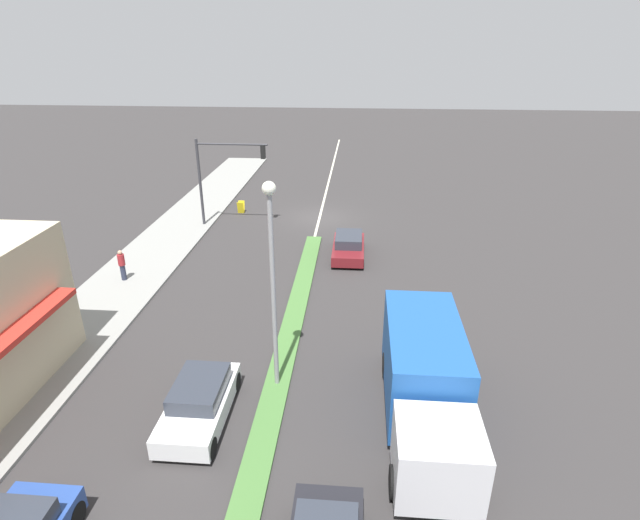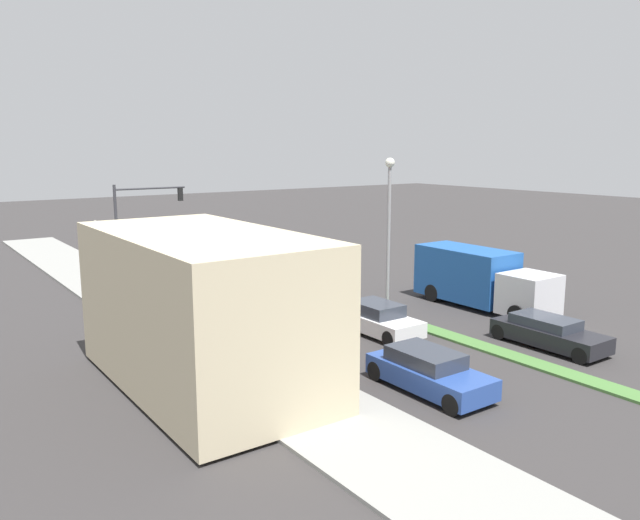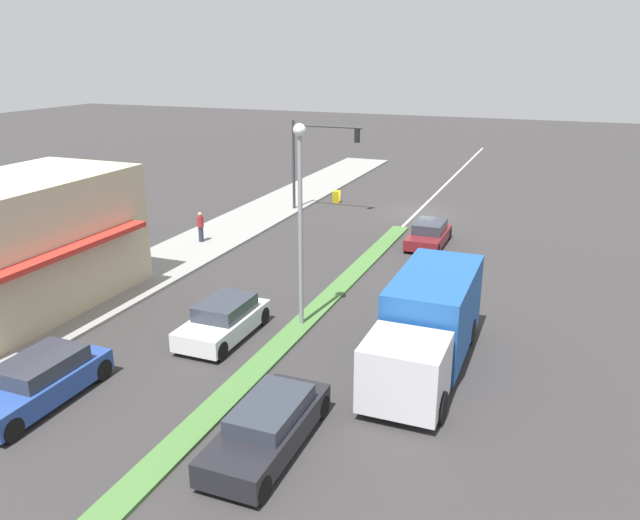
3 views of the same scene
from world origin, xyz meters
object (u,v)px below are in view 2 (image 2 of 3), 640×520
object	(u,v)px
delivery_truck	(480,278)
coupe_blue	(429,372)
traffic_signal_main	(139,213)
street_lamp	(389,217)
sedan_maroon	(291,262)
sedan_dark	(549,333)
van_white	(378,319)
pedestrian	(143,292)
warning_aframe_sign	(133,261)

from	to	relation	value
delivery_truck	coupe_blue	size ratio (longest dim) A/B	1.71
traffic_signal_main	delivery_truck	distance (m)	20.95
street_lamp	delivery_truck	size ratio (longest dim) A/B	0.98
traffic_signal_main	sedan_maroon	xyz separation A→B (m)	(-8.32, 4.40, -3.31)
street_lamp	sedan_maroon	size ratio (longest dim) A/B	1.86
traffic_signal_main	coupe_blue	xyz separation A→B (m)	(-1.12, 24.03, -3.24)
street_lamp	sedan_dark	xyz separation A→B (m)	(-2.20, 7.25, -4.17)
coupe_blue	sedan_maroon	size ratio (longest dim) A/B	1.11
delivery_truck	sedan_dark	size ratio (longest dim) A/B	1.64
delivery_truck	street_lamp	bearing A→B (deg)	-14.34
van_white	delivery_truck	bearing A→B (deg)	-174.95
sedan_dark	sedan_maroon	bearing A→B (deg)	-90.00
pedestrian	warning_aframe_sign	bearing A→B (deg)	-106.65
pedestrian	delivery_truck	size ratio (longest dim) A/B	0.21
warning_aframe_sign	delivery_truck	world-z (taller)	delivery_truck
traffic_signal_main	warning_aframe_sign	size ratio (longest dim) A/B	6.69
street_lamp	van_white	xyz separation A→B (m)	(2.20, 1.91, -4.12)
street_lamp	pedestrian	bearing A→B (deg)	-39.98
street_lamp	van_white	world-z (taller)	street_lamp
warning_aframe_sign	van_white	size ratio (longest dim) A/B	0.21
delivery_truck	van_white	bearing A→B (deg)	5.05
warning_aframe_sign	van_white	xyz separation A→B (m)	(-3.49, 21.05, 0.23)
delivery_truck	sedan_dark	world-z (taller)	delivery_truck
sedan_dark	coupe_blue	bearing A→B (deg)	3.73
delivery_truck	sedan_maroon	world-z (taller)	delivery_truck
delivery_truck	van_white	world-z (taller)	delivery_truck
pedestrian	sedan_maroon	bearing A→B (deg)	-159.40
sedan_maroon	van_white	xyz separation A→B (m)	(4.40, 13.82, 0.06)
street_lamp	delivery_truck	xyz separation A→B (m)	(-5.00, 1.28, -3.31)
traffic_signal_main	sedan_dark	size ratio (longest dim) A/B	1.22
traffic_signal_main	warning_aframe_sign	bearing A→B (deg)	-98.71
coupe_blue	sedan_dark	bearing A→B (deg)	-176.27
warning_aframe_sign	coupe_blue	size ratio (longest dim) A/B	0.19
sedan_dark	van_white	distance (m)	6.92
street_lamp	sedan_maroon	xyz separation A→B (m)	(-2.20, -11.91, -4.18)
warning_aframe_sign	sedan_dark	world-z (taller)	sedan_dark
pedestrian	coupe_blue	xyz separation A→B (m)	(-4.13, 15.37, -0.31)
sedan_dark	van_white	size ratio (longest dim) A/B	1.14
traffic_signal_main	sedan_dark	distance (m)	25.20
sedan_dark	van_white	world-z (taller)	van_white
delivery_truck	sedan_maroon	distance (m)	13.51
sedan_dark	street_lamp	bearing A→B (deg)	-73.12
warning_aframe_sign	sedan_maroon	size ratio (longest dim) A/B	0.21
pedestrian	sedan_maroon	size ratio (longest dim) A/B	0.41
street_lamp	sedan_maroon	bearing A→B (deg)	-100.47
sedan_maroon	van_white	world-z (taller)	van_white
street_lamp	pedestrian	size ratio (longest dim) A/B	4.57
sedan_dark	sedan_maroon	distance (m)	19.16
delivery_truck	coupe_blue	xyz separation A→B (m)	(10.00, 6.44, -0.81)
sedan_dark	van_white	bearing A→B (deg)	-50.49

